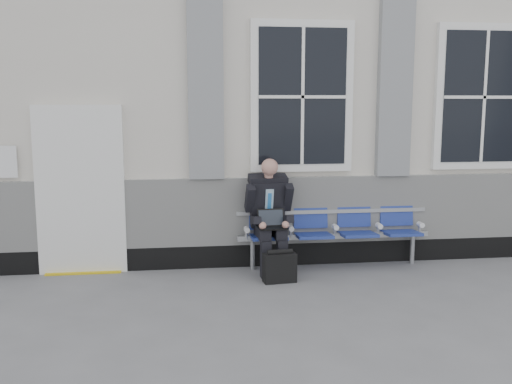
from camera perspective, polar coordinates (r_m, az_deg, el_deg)
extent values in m
plane|color=slate|center=(7.31, 23.82, -9.14)|extent=(70.00, 70.00, 0.00)
cube|color=beige|center=(10.13, 14.25, 8.19)|extent=(14.00, 4.00, 4.20)
cube|color=black|center=(8.51, 18.78, -5.34)|extent=(14.00, 0.10, 0.30)
cube|color=silver|center=(8.38, 19.01, -1.37)|extent=(14.00, 0.08, 0.90)
cube|color=gray|center=(7.37, -5.07, 10.64)|extent=(0.45, 0.14, 2.40)
cube|color=gray|center=(7.88, 13.71, 10.30)|extent=(0.45, 0.14, 2.40)
cube|color=white|center=(7.55, 4.59, 9.46)|extent=(1.35, 0.10, 1.95)
cube|color=black|center=(7.50, 4.67, 9.46)|extent=(1.15, 0.02, 1.75)
cube|color=white|center=(8.42, 21.68, 8.80)|extent=(1.35, 0.10, 1.95)
cube|color=black|center=(8.38, 21.85, 8.80)|extent=(1.15, 0.02, 1.75)
cube|color=black|center=(7.71, -16.94, 0.15)|extent=(0.95, 0.30, 2.10)
cube|color=white|center=(7.57, -17.13, -0.02)|extent=(1.10, 0.10, 2.20)
cube|color=gold|center=(7.82, -16.75, -7.54)|extent=(0.95, 0.30, 0.02)
cube|color=white|center=(7.73, -23.86, 2.78)|extent=(0.30, 0.02, 0.40)
cube|color=#9EA0A3|center=(7.69, 7.83, -4.35)|extent=(2.60, 0.07, 0.07)
cube|color=#9EA0A3|center=(7.74, 7.64, -1.92)|extent=(2.60, 0.05, 0.05)
cylinder|color=#9EA0A3|center=(7.54, -0.36, -6.30)|extent=(0.06, 0.06, 0.39)
cylinder|color=#9EA0A3|center=(8.10, 15.37, -5.56)|extent=(0.06, 0.06, 0.39)
cube|color=navy|center=(7.43, 1.25, -4.51)|extent=(0.46, 0.42, 0.07)
cube|color=navy|center=(7.57, 1.02, -2.23)|extent=(0.46, 0.10, 0.40)
cube|color=navy|center=(7.54, 5.78, -4.35)|extent=(0.46, 0.42, 0.07)
cube|color=navy|center=(7.68, 5.46, -2.12)|extent=(0.46, 0.10, 0.40)
cube|color=navy|center=(7.69, 10.15, -4.18)|extent=(0.46, 0.42, 0.07)
cube|color=navy|center=(7.84, 9.74, -1.99)|extent=(0.46, 0.10, 0.40)
cube|color=navy|center=(7.89, 14.32, -3.99)|extent=(0.46, 0.42, 0.07)
cube|color=navy|center=(8.03, 13.84, -1.86)|extent=(0.46, 0.10, 0.40)
cylinder|color=white|center=(7.40, -0.93, -3.77)|extent=(0.07, 0.12, 0.07)
cylinder|color=white|center=(7.48, 3.50, -3.64)|extent=(0.07, 0.12, 0.07)
cylinder|color=white|center=(7.62, 7.95, -3.49)|extent=(0.07, 0.12, 0.07)
cylinder|color=white|center=(7.79, 12.21, -3.32)|extent=(0.07, 0.12, 0.07)
cylinder|color=white|center=(8.00, 16.13, -3.15)|extent=(0.07, 0.12, 0.07)
cube|color=black|center=(7.14, 1.08, -8.42)|extent=(0.13, 0.27, 0.09)
cube|color=black|center=(7.18, 2.71, -8.32)|extent=(0.13, 0.27, 0.09)
cube|color=black|center=(7.14, 0.99, -6.75)|extent=(0.13, 0.14, 0.47)
cube|color=black|center=(7.18, 2.61, -6.67)|extent=(0.13, 0.14, 0.47)
cube|color=black|center=(7.28, 0.65, -4.03)|extent=(0.17, 0.47, 0.14)
cube|color=black|center=(7.32, 2.24, -3.96)|extent=(0.17, 0.47, 0.14)
cube|color=black|center=(7.44, 1.14, -1.09)|extent=(0.45, 0.37, 0.65)
cube|color=#A3C4D7|center=(7.31, 1.33, -1.09)|extent=(0.11, 0.10, 0.37)
cube|color=#2A76C4|center=(7.31, 1.35, -1.27)|extent=(0.05, 0.08, 0.31)
cube|color=black|center=(7.36, 1.20, 1.24)|extent=(0.51, 0.27, 0.15)
cylinder|color=tan|center=(7.30, 1.28, 1.75)|extent=(0.11, 0.11, 0.10)
sphere|color=tan|center=(7.23, 1.38, 2.51)|extent=(0.22, 0.22, 0.22)
cube|color=black|center=(7.28, -0.61, -0.64)|extent=(0.12, 0.30, 0.38)
cube|color=black|center=(7.37, 3.19, -0.53)|extent=(0.12, 0.30, 0.38)
cube|color=black|center=(7.15, -0.04, -2.83)|extent=(0.11, 0.32, 0.15)
cube|color=black|center=(7.23, 3.19, -2.71)|extent=(0.11, 0.32, 0.15)
sphere|color=tan|center=(7.03, 0.67, -3.38)|extent=(0.09, 0.09, 0.09)
sphere|color=tan|center=(7.09, 2.96, -3.29)|extent=(0.09, 0.09, 0.09)
cube|color=black|center=(7.15, 1.68, -3.60)|extent=(0.35, 0.25, 0.02)
cube|color=black|center=(7.24, 1.49, -2.56)|extent=(0.34, 0.11, 0.22)
cube|color=black|center=(7.23, 1.51, -2.58)|extent=(0.31, 0.09, 0.19)
cube|color=black|center=(7.02, 2.38, -7.59)|extent=(0.42, 0.21, 0.36)
cylinder|color=black|center=(6.97, 2.39, -6.01)|extent=(0.32, 0.10, 0.06)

